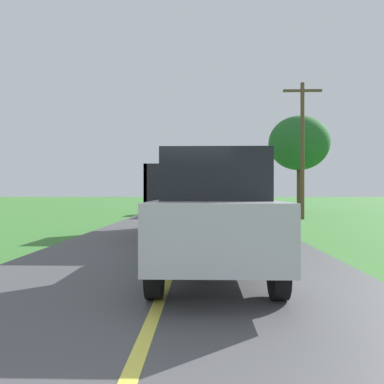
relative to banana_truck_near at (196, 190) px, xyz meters
name	(u,v)px	position (x,y,z in m)	size (l,w,h in m)	color
banana_truck_near	(196,190)	(0.00, 0.00, 0.00)	(2.38, 5.82, 2.80)	#2D2D30
banana_truck_far	(203,191)	(0.24, 11.45, 0.01)	(2.38, 5.81, 2.80)	#2D2D30
utility_pole_roadside	(302,145)	(5.32, 6.99, 2.29)	(1.97, 0.20, 6.96)	brown
roadside_tree_near_left	(299,143)	(6.61, 12.89, 3.14)	(3.98, 3.98, 6.42)	#4C3823
following_car	(213,214)	(0.40, -6.78, -0.40)	(1.74, 4.10, 1.92)	#B7BABF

